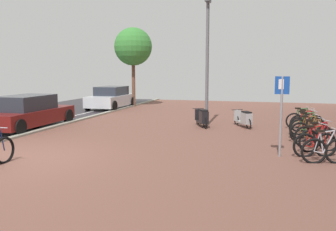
{
  "coord_description": "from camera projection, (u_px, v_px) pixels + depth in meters",
  "views": [
    {
      "loc": [
        6.6,
        -8.72,
        2.52
      ],
      "look_at": [
        3.78,
        1.21,
        1.2
      ],
      "focal_mm": 39.73,
      "sensor_mm": 36.0,
      "label": 1
    }
  ],
  "objects": [
    {
      "name": "ground",
      "position": [
        72.0,
        163.0,
        10.04
      ],
      "size": [
        21.0,
        40.0,
        0.13
      ],
      "color": "#262126"
    },
    {
      "name": "bicycle_rack_00",
      "position": [
        326.0,
        151.0,
        9.87
      ],
      "size": [
        1.32,
        0.48,
        0.98
      ],
      "color": "black",
      "rests_on": "ground"
    },
    {
      "name": "bicycle_rack_01",
      "position": [
        315.0,
        145.0,
        10.64
      ],
      "size": [
        1.28,
        0.59,
        0.99
      ],
      "color": "black",
      "rests_on": "ground"
    },
    {
      "name": "bicycle_rack_02",
      "position": [
        319.0,
        140.0,
        11.3
      ],
      "size": [
        1.28,
        0.68,
        0.99
      ],
      "color": "black",
      "rests_on": "ground"
    },
    {
      "name": "bicycle_rack_03",
      "position": [
        314.0,
        136.0,
        12.03
      ],
      "size": [
        1.29,
        0.55,
        0.97
      ],
      "color": "black",
      "rests_on": "ground"
    },
    {
      "name": "bicycle_rack_04",
      "position": [
        309.0,
        132.0,
        12.76
      ],
      "size": [
        1.35,
        0.47,
        0.99
      ],
      "color": "black",
      "rests_on": "ground"
    },
    {
      "name": "bicycle_rack_05",
      "position": [
        308.0,
        128.0,
        13.47
      ],
      "size": [
        1.34,
        0.59,
        1.03
      ],
      "color": "black",
      "rests_on": "ground"
    },
    {
      "name": "bicycle_rack_06",
      "position": [
        306.0,
        125.0,
        14.18
      ],
      "size": [
        1.3,
        0.6,
        1.0
      ],
      "color": "black",
      "rests_on": "ground"
    },
    {
      "name": "bicycle_rack_07",
      "position": [
        307.0,
        123.0,
        14.87
      ],
      "size": [
        1.35,
        0.47,
        0.98
      ],
      "color": "black",
      "rests_on": "ground"
    },
    {
      "name": "bicycle_rack_08",
      "position": [
        302.0,
        121.0,
        15.62
      ],
      "size": [
        1.32,
        0.48,
        0.95
      ],
      "color": "black",
      "rests_on": "ground"
    },
    {
      "name": "scooter_near",
      "position": [
        244.0,
        119.0,
        15.89
      ],
      "size": [
        0.98,
        1.58,
        0.73
      ],
      "color": "black",
      "rests_on": "ground"
    },
    {
      "name": "scooter_mid",
      "position": [
        202.0,
        118.0,
        15.99
      ],
      "size": [
        0.9,
        1.54,
        0.79
      ],
      "color": "black",
      "rests_on": "ground"
    },
    {
      "name": "parked_car_near",
      "position": [
        28.0,
        113.0,
        15.81
      ],
      "size": [
        1.94,
        4.5,
        1.39
      ],
      "color": "maroon",
      "rests_on": "ground"
    },
    {
      "name": "parked_car_far",
      "position": [
        111.0,
        98.0,
        23.52
      ],
      "size": [
        1.91,
        3.98,
        1.38
      ],
      "color": "silver",
      "rests_on": "ground"
    },
    {
      "name": "parking_sign",
      "position": [
        281.0,
        107.0,
        10.5
      ],
      "size": [
        0.4,
        0.07,
        2.29
      ],
      "color": "gray",
      "rests_on": "ground"
    },
    {
      "name": "lamp_post",
      "position": [
        207.0,
        56.0,
        15.98
      ],
      "size": [
        0.2,
        0.52,
        5.48
      ],
      "color": "slate",
      "rests_on": "ground"
    },
    {
      "name": "street_tree",
      "position": [
        133.0,
        47.0,
        24.36
      ],
      "size": [
        2.49,
        2.49,
        5.18
      ],
      "color": "brown",
      "rests_on": "ground"
    }
  ]
}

